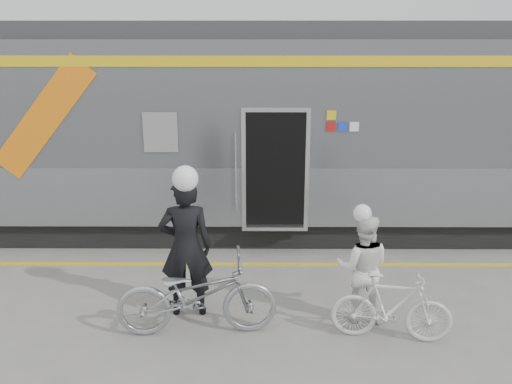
{
  "coord_description": "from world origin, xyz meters",
  "views": [
    {
      "loc": [
        0.1,
        -6.57,
        3.99
      ],
      "look_at": [
        0.05,
        1.6,
        1.5
      ],
      "focal_mm": 38.0,
      "sensor_mm": 36.0,
      "label": 1
    }
  ],
  "objects_px": {
    "bicycle_right": "(391,307)",
    "woman": "(362,268)",
    "man": "(186,247)",
    "bicycle_left": "(197,295)"
  },
  "relations": [
    {
      "from": "bicycle_left",
      "to": "man",
      "type": "bearing_deg",
      "value": 15.38
    },
    {
      "from": "man",
      "to": "bicycle_left",
      "type": "bearing_deg",
      "value": 105.38
    },
    {
      "from": "bicycle_left",
      "to": "woman",
      "type": "bearing_deg",
      "value": -84.71
    },
    {
      "from": "man",
      "to": "bicycle_right",
      "type": "relative_size",
      "value": 1.29
    },
    {
      "from": "bicycle_right",
      "to": "man",
      "type": "bearing_deg",
      "value": 84.82
    },
    {
      "from": "man",
      "to": "bicycle_right",
      "type": "xyz_separation_m",
      "value": [
        2.77,
        -0.7,
        -0.55
      ]
    },
    {
      "from": "bicycle_right",
      "to": "woman",
      "type": "bearing_deg",
      "value": 37.68
    },
    {
      "from": "woman",
      "to": "bicycle_left",
      "type": "bearing_deg",
      "value": 18.96
    },
    {
      "from": "man",
      "to": "woman",
      "type": "height_order",
      "value": "man"
    },
    {
      "from": "man",
      "to": "bicycle_right",
      "type": "bearing_deg",
      "value": 161.16
    }
  ]
}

